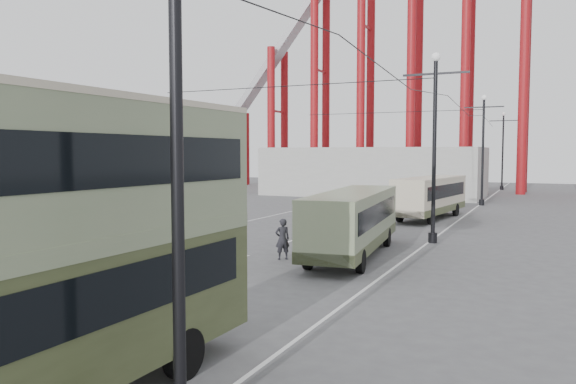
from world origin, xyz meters
The scene contains 10 objects.
ground centered at (0.00, 0.00, 0.00)m, with size 160.00×160.00×0.00m, color #4D4D4F.
road_markings centered at (-0.86, 19.70, 0.01)m, with size 12.52×120.00×0.01m.
lamp_post_mid centered at (5.60, 18.00, 4.68)m, with size 3.20×0.44×9.32m.
lamp_post_far centered at (5.60, 40.00, 4.68)m, with size 3.20×0.44×9.32m.
lamp_post_distant centered at (5.60, 62.00, 4.68)m, with size 3.20×0.44×9.32m.
fairground_shed centered at (-6.00, 47.00, 2.50)m, with size 22.00×10.00×5.00m, color #A3A39D.
double_decker_bus centered at (3.10, -3.95, 3.06)m, with size 2.85×10.25×5.47m.
single_decker_green centered at (3.15, 12.89, 1.58)m, with size 3.33×10.07×2.79m.
single_decker_cream centered at (3.51, 28.21, 1.59)m, with size 3.44×9.27×2.81m.
pedestrian centered at (0.73, 10.89, 0.86)m, with size 0.63×0.41×1.72m, color black.
Camera 1 is at (10.76, -10.04, 4.46)m, focal length 35.00 mm.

